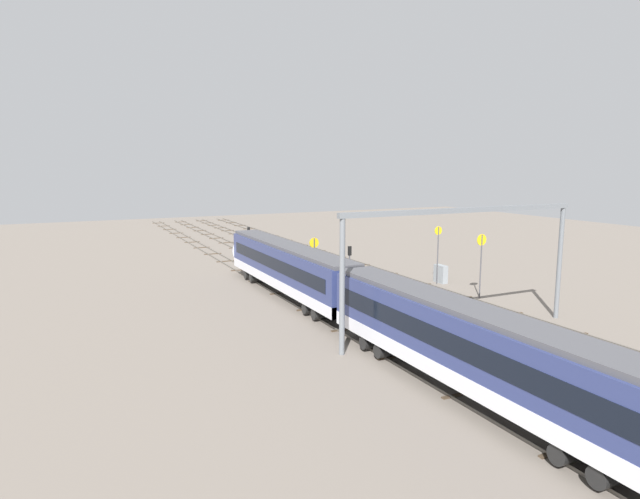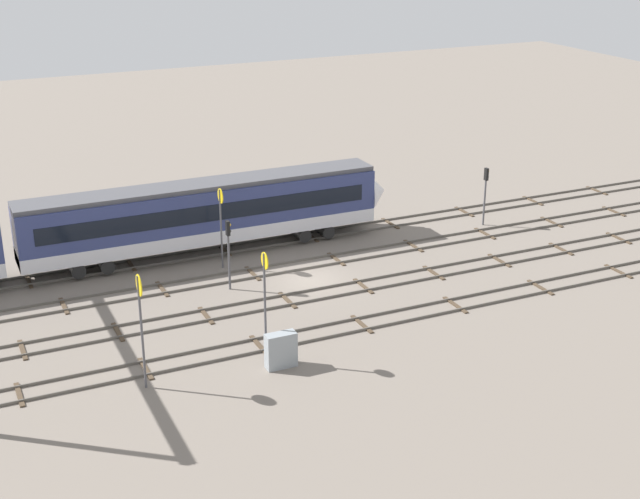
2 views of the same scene
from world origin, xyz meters
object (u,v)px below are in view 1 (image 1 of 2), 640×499
speed_sign_mid_trackside (481,256)px  signal_light_trackside_departure (249,239)px  train (461,346)px  signal_light_trackside_approach (350,262)px  overhead_gantry (464,239)px  speed_sign_near_foreground (314,257)px  speed_sign_far_trackside (438,248)px  relay_cabinet (441,274)px

speed_sign_mid_trackside → signal_light_trackside_departure: 31.18m
train → signal_light_trackside_approach: train is taller
overhead_gantry → signal_light_trackside_departure: bearing=6.2°
train → speed_sign_near_foreground: (24.44, -2.92, 0.84)m
speed_sign_far_trackside → signal_light_trackside_departure: 25.59m
signal_light_trackside_approach → relay_cabinet: signal_light_trackside_approach is taller
speed_sign_far_trackside → signal_light_trackside_departure: bearing=30.3°
train → speed_sign_near_foreground: bearing=-6.8°
overhead_gantry → speed_sign_near_foreground: 17.13m
speed_sign_far_trackside → relay_cabinet: 3.01m
speed_sign_far_trackside → train: bearing=144.6°
signal_light_trackside_approach → speed_sign_mid_trackside: bearing=-128.7°
relay_cabinet → speed_sign_near_foreground: bearing=83.3°
speed_sign_mid_trackside → speed_sign_near_foreground: bearing=57.2°
overhead_gantry → speed_sign_mid_trackside: 12.31m
speed_sign_mid_trackside → relay_cabinet: size_ratio=3.17×
signal_light_trackside_approach → speed_sign_near_foreground: bearing=78.3°
speed_sign_mid_trackside → train: bearing=135.3°
speed_sign_near_foreground → signal_light_trackside_departure: size_ratio=1.24×
signal_light_trackside_approach → relay_cabinet: size_ratio=2.36×
speed_sign_mid_trackside → relay_cabinet: speed_sign_mid_trackside is taller
train → speed_sign_mid_trackside: size_ratio=12.70×
overhead_gantry → relay_cabinet: 18.60m
speed_sign_mid_trackside → signal_light_trackside_departure: size_ratio=1.38×
signal_light_trackside_departure → speed_sign_mid_trackside: bearing=-155.5°
relay_cabinet → signal_light_trackside_approach: bearing=85.0°
speed_sign_mid_trackside → speed_sign_far_trackside: bearing=0.1°
speed_sign_near_foreground → speed_sign_mid_trackside: 15.46m
signal_light_trackside_departure → relay_cabinet: size_ratio=2.31×
speed_sign_near_foreground → train: bearing=173.2°
train → speed_sign_far_trackside: 27.45m
overhead_gantry → speed_sign_near_foreground: overhead_gantry is taller
speed_sign_far_trackside → relay_cabinet: speed_sign_far_trackside is taller
speed_sign_near_foreground → speed_sign_far_trackside: size_ratio=0.89×
train → relay_cabinet: size_ratio=40.31×
train → speed_sign_far_trackside: size_ratio=12.53×
speed_sign_near_foreground → relay_cabinet: speed_sign_near_foreground is taller
speed_sign_near_foreground → relay_cabinet: 14.14m
train → overhead_gantry: 11.57m
speed_sign_mid_trackside → signal_light_trackside_approach: 12.27m
speed_sign_mid_trackside → signal_light_trackside_approach: speed_sign_mid_trackside is taller
speed_sign_mid_trackside → relay_cabinet: bearing=-7.0°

